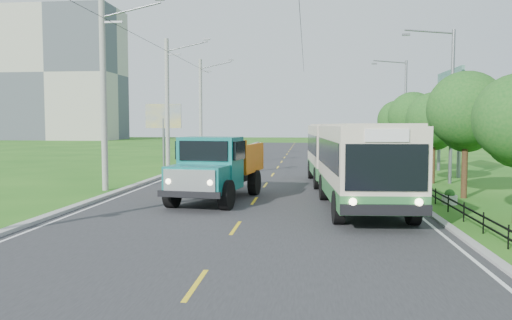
% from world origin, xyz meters
% --- Properties ---
extents(ground, '(240.00, 240.00, 0.00)m').
position_xyz_m(ground, '(0.00, 0.00, 0.00)').
color(ground, '#1E5A15').
rests_on(ground, ground).
extents(road, '(14.00, 120.00, 0.02)m').
position_xyz_m(road, '(0.00, 20.00, 0.01)').
color(road, '#28282B').
rests_on(road, ground).
extents(curb_left, '(0.40, 120.00, 0.15)m').
position_xyz_m(curb_left, '(-7.20, 20.00, 0.07)').
color(curb_left, '#9E9E99').
rests_on(curb_left, ground).
extents(curb_right, '(0.30, 120.00, 0.10)m').
position_xyz_m(curb_right, '(7.15, 20.00, 0.05)').
color(curb_right, '#9E9E99').
rests_on(curb_right, ground).
extents(edge_line_left, '(0.12, 120.00, 0.00)m').
position_xyz_m(edge_line_left, '(-6.65, 20.00, 0.02)').
color(edge_line_left, silver).
rests_on(edge_line_left, road).
extents(edge_line_right, '(0.12, 120.00, 0.00)m').
position_xyz_m(edge_line_right, '(6.65, 20.00, 0.02)').
color(edge_line_right, silver).
rests_on(edge_line_right, road).
extents(centre_dash, '(0.12, 2.20, 0.00)m').
position_xyz_m(centre_dash, '(0.00, 0.00, 0.02)').
color(centre_dash, yellow).
rests_on(centre_dash, road).
extents(railing_right, '(0.04, 40.00, 0.60)m').
position_xyz_m(railing_right, '(8.00, 14.00, 0.30)').
color(railing_right, black).
rests_on(railing_right, ground).
extents(pole_near, '(3.51, 0.32, 10.00)m').
position_xyz_m(pole_near, '(-8.26, 9.00, 5.09)').
color(pole_near, gray).
rests_on(pole_near, ground).
extents(pole_mid, '(3.51, 0.32, 10.00)m').
position_xyz_m(pole_mid, '(-8.26, 21.00, 5.09)').
color(pole_mid, gray).
rests_on(pole_mid, ground).
extents(pole_far, '(3.51, 0.32, 10.00)m').
position_xyz_m(pole_far, '(-8.26, 33.00, 5.09)').
color(pole_far, gray).
rests_on(pole_far, ground).
extents(tree_third, '(3.60, 3.62, 6.00)m').
position_xyz_m(tree_third, '(9.86, 8.14, 3.99)').
color(tree_third, '#382314').
rests_on(tree_third, ground).
extents(tree_fourth, '(3.24, 3.31, 5.40)m').
position_xyz_m(tree_fourth, '(9.86, 14.14, 3.59)').
color(tree_fourth, '#382314').
rests_on(tree_fourth, ground).
extents(tree_fifth, '(3.48, 3.52, 5.80)m').
position_xyz_m(tree_fifth, '(9.86, 20.14, 3.85)').
color(tree_fifth, '#382314').
rests_on(tree_fifth, ground).
extents(tree_back, '(3.30, 3.36, 5.50)m').
position_xyz_m(tree_back, '(9.86, 26.14, 3.65)').
color(tree_back, '#382314').
rests_on(tree_back, ground).
extents(streetlight_mid, '(3.02, 0.20, 9.07)m').
position_xyz_m(streetlight_mid, '(10.64, 14.00, 4.90)').
color(streetlight_mid, slate).
rests_on(streetlight_mid, ground).
extents(streetlight_far, '(3.02, 0.20, 9.07)m').
position_xyz_m(streetlight_far, '(10.64, 28.00, 4.90)').
color(streetlight_far, slate).
rests_on(streetlight_far, ground).
extents(planter_near, '(0.64, 0.64, 0.67)m').
position_xyz_m(planter_near, '(8.60, 6.00, 0.29)').
color(planter_near, silver).
rests_on(planter_near, ground).
extents(planter_mid, '(0.64, 0.64, 0.67)m').
position_xyz_m(planter_mid, '(8.60, 14.00, 0.29)').
color(planter_mid, silver).
rests_on(planter_mid, ground).
extents(planter_far, '(0.64, 0.64, 0.67)m').
position_xyz_m(planter_far, '(8.60, 22.00, 0.29)').
color(planter_far, silver).
rests_on(planter_far, ground).
extents(billboard_left, '(3.00, 0.20, 5.20)m').
position_xyz_m(billboard_left, '(-9.50, 24.00, 3.87)').
color(billboard_left, slate).
rests_on(billboard_left, ground).
extents(billboard_right, '(0.24, 6.00, 7.30)m').
position_xyz_m(billboard_right, '(12.30, 20.00, 5.34)').
color(billboard_right, slate).
rests_on(billboard_right, ground).
extents(apartment_near, '(28.00, 14.00, 30.00)m').
position_xyz_m(apartment_near, '(-55.00, 95.00, 15.00)').
color(apartment_near, '#B7B2A3').
rests_on(apartment_near, ground).
extents(apartment_far, '(24.00, 14.00, 26.00)m').
position_xyz_m(apartment_far, '(-80.00, 120.00, 13.00)').
color(apartment_far, '#B7B2A3').
rests_on(apartment_far, ground).
extents(bus, '(3.87, 17.92, 3.43)m').
position_xyz_m(bus, '(4.35, 8.37, 2.06)').
color(bus, '#2C6E36').
rests_on(bus, ground).
extents(dump_truck, '(3.63, 7.31, 2.95)m').
position_xyz_m(dump_truck, '(-1.70, 6.07, 1.67)').
color(dump_truck, '#116A67').
rests_on(dump_truck, ground).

